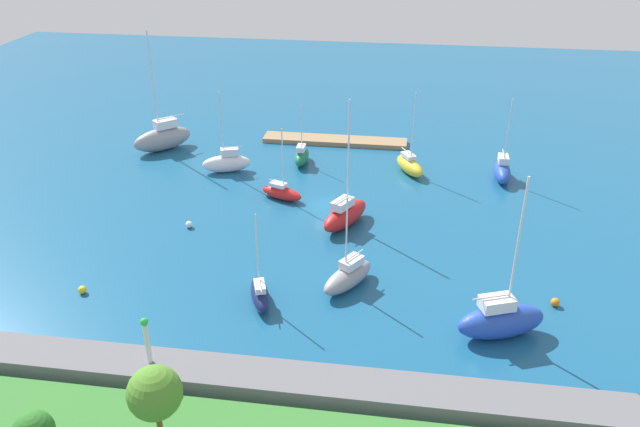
# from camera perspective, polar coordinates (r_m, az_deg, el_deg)

# --- Properties ---
(water) EXTENTS (160.00, 160.00, 0.00)m
(water) POSITION_cam_1_polar(r_m,az_deg,el_deg) (69.39, 0.58, 0.73)
(water) COLOR #19567F
(water) RESTS_ON ground
(pier_dock) EXTENTS (19.30, 3.12, 0.58)m
(pier_dock) POSITION_cam_1_polar(r_m,az_deg,el_deg) (86.60, 1.34, 6.55)
(pier_dock) COLOR #997A56
(pier_dock) RESTS_ON ground
(breakwater) EXTENTS (74.08, 3.25, 1.41)m
(breakwater) POSITION_cam_1_polar(r_m,az_deg,el_deg) (45.55, -4.48, -14.75)
(breakwater) COLOR slate
(breakwater) RESTS_ON ground
(harbor_beacon) EXTENTS (0.56, 0.56, 3.73)m
(harbor_beacon) POSITION_cam_1_polar(r_m,az_deg,el_deg) (46.07, -15.26, -10.62)
(harbor_beacon) COLOR silver
(harbor_beacon) RESTS_ON breakwater
(park_tree_midwest) EXTENTS (3.22, 3.22, 6.06)m
(park_tree_midwest) POSITION_cam_1_polar(r_m,az_deg,el_deg) (38.87, -14.57, -15.31)
(park_tree_midwest) COLOR brown
(park_tree_midwest) RESTS_ON shoreline_park
(sailboat_gray_near_pier) EXTENTS (7.36, 7.47, 15.52)m
(sailboat_gray_near_pier) POSITION_cam_1_polar(r_m,az_deg,el_deg) (86.15, -13.89, 6.61)
(sailboat_gray_near_pier) COLOR gray
(sailboat_gray_near_pier) RESTS_ON water
(sailboat_blue_off_beacon) EXTENTS (2.02, 5.64, 9.93)m
(sailboat_blue_off_beacon) POSITION_cam_1_polar(r_m,az_deg,el_deg) (78.06, 15.99, 3.72)
(sailboat_blue_off_beacon) COLOR #2347B2
(sailboat_blue_off_beacon) RESTS_ON water
(sailboat_red_lone_north) EXTENTS (5.27, 3.39, 8.29)m
(sailboat_red_lone_north) POSITION_cam_1_polar(r_m,az_deg,el_deg) (70.62, -3.47, 1.91)
(sailboat_red_lone_north) COLOR red
(sailboat_red_lone_north) RESTS_ON water
(sailboat_green_lone_south) EXTENTS (1.64, 4.78, 7.50)m
(sailboat_green_lone_south) POSITION_cam_1_polar(r_m,az_deg,el_deg) (79.51, -1.66, 5.18)
(sailboat_green_lone_south) COLOR #19724C
(sailboat_green_lone_south) RESTS_ON water
(sailboat_navy_east_end) EXTENTS (2.97, 5.09, 8.25)m
(sailboat_navy_east_end) POSITION_cam_1_polar(r_m,az_deg,el_deg) (53.55, -5.41, -7.14)
(sailboat_navy_east_end) COLOR #141E4C
(sailboat_navy_east_end) RESTS_ON water
(sailboat_yellow_far_north) EXTENTS (4.37, 5.86, 10.07)m
(sailboat_yellow_far_north) POSITION_cam_1_polar(r_m,az_deg,el_deg) (77.62, 8.02, 4.31)
(sailboat_yellow_far_north) COLOR yellow
(sailboat_yellow_far_north) RESTS_ON water
(sailboat_white_mid_basin) EXTENTS (6.10, 3.63, 10.01)m
(sailboat_white_mid_basin) POSITION_cam_1_polar(r_m,az_deg,el_deg) (77.95, -8.34, 4.54)
(sailboat_white_mid_basin) COLOR white
(sailboat_white_mid_basin) RESTS_ON water
(sailboat_gray_along_channel) EXTENTS (4.92, 6.23, 8.76)m
(sailboat_gray_along_channel) POSITION_cam_1_polar(r_m,az_deg,el_deg) (55.33, 2.52, -5.60)
(sailboat_gray_along_channel) COLOR gray
(sailboat_gray_along_channel) RESTS_ON water
(sailboat_blue_inner_mooring) EXTENTS (7.52, 4.91, 13.49)m
(sailboat_blue_inner_mooring) POSITION_cam_1_polar(r_m,az_deg,el_deg) (51.38, 15.86, -9.12)
(sailboat_blue_inner_mooring) COLOR #2347B2
(sailboat_blue_inner_mooring) RESTS_ON water
(sailboat_red_west_end) EXTENTS (5.19, 7.25, 13.23)m
(sailboat_red_west_end) POSITION_cam_1_polar(r_m,az_deg,el_deg) (64.79, 2.26, -0.05)
(sailboat_red_west_end) COLOR red
(sailboat_red_west_end) RESTS_ON water
(mooring_buoy_white) EXTENTS (0.70, 0.70, 0.70)m
(mooring_buoy_white) POSITION_cam_1_polar(r_m,az_deg,el_deg) (66.14, -11.63, -0.97)
(mooring_buoy_white) COLOR white
(mooring_buoy_white) RESTS_ON water
(mooring_buoy_orange) EXTENTS (0.73, 0.73, 0.73)m
(mooring_buoy_orange) POSITION_cam_1_polar(r_m,az_deg,el_deg) (56.73, 20.29, -7.46)
(mooring_buoy_orange) COLOR orange
(mooring_buoy_orange) RESTS_ON water
(mooring_buoy_yellow) EXTENTS (0.70, 0.70, 0.70)m
(mooring_buoy_yellow) POSITION_cam_1_polar(r_m,az_deg,el_deg) (58.44, -20.49, -6.41)
(mooring_buoy_yellow) COLOR yellow
(mooring_buoy_yellow) RESTS_ON water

